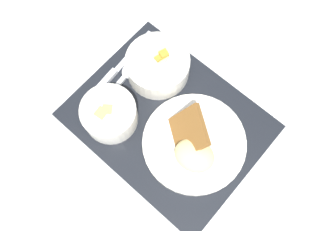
% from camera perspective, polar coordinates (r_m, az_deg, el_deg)
% --- Properties ---
extents(ground_plane, '(4.00, 4.00, 0.00)m').
position_cam_1_polar(ground_plane, '(0.77, 0.00, -1.12)').
color(ground_plane, silver).
extents(serving_tray, '(0.41, 0.33, 0.02)m').
position_cam_1_polar(serving_tray, '(0.77, 0.00, -0.93)').
color(serving_tray, black).
rests_on(serving_tray, ground_plane).
extents(bowl_salad, '(0.14, 0.14, 0.07)m').
position_cam_1_polar(bowl_salad, '(0.77, -1.65, 8.09)').
color(bowl_salad, silver).
rests_on(bowl_salad, serving_tray).
extents(bowl_soup, '(0.11, 0.11, 0.06)m').
position_cam_1_polar(bowl_soup, '(0.74, -9.40, 0.28)').
color(bowl_soup, silver).
rests_on(bowl_soup, serving_tray).
extents(plate_main, '(0.21, 0.21, 0.08)m').
position_cam_1_polar(plate_main, '(0.73, 4.02, -4.80)').
color(plate_main, silver).
rests_on(plate_main, serving_tray).
extents(knife, '(0.03, 0.19, 0.01)m').
position_cam_1_polar(knife, '(0.81, -8.51, 7.05)').
color(knife, silver).
rests_on(knife, serving_tray).
extents(spoon, '(0.04, 0.15, 0.01)m').
position_cam_1_polar(spoon, '(0.80, -6.73, 6.46)').
color(spoon, silver).
rests_on(spoon, serving_tray).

